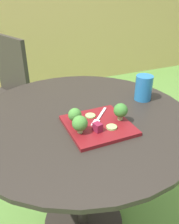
{
  "coord_description": "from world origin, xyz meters",
  "views": [
    {
      "loc": [
        -0.32,
        -0.8,
        1.22
      ],
      "look_at": [
        0.01,
        -0.06,
        0.77
      ],
      "focal_mm": 37.16,
      "sensor_mm": 36.0,
      "label": 1
    }
  ],
  "objects_px": {
    "patio_chair": "(1,89)",
    "fork": "(99,118)",
    "salad_plate": "(98,125)",
    "drinking_glass": "(143,89)"
  },
  "relations": [
    {
      "from": "patio_chair",
      "to": "fork",
      "type": "xyz_separation_m",
      "value": [
        0.32,
        -1.01,
        0.22
      ]
    },
    {
      "from": "salad_plate",
      "to": "drinking_glass",
      "type": "bearing_deg",
      "value": 24.31
    },
    {
      "from": "fork",
      "to": "patio_chair",
      "type": "bearing_deg",
      "value": 107.44
    },
    {
      "from": "drinking_glass",
      "to": "fork",
      "type": "relative_size",
      "value": 0.97
    },
    {
      "from": "fork",
      "to": "drinking_glass",
      "type": "bearing_deg",
      "value": 19.98
    },
    {
      "from": "drinking_glass",
      "to": "fork",
      "type": "xyz_separation_m",
      "value": [
        -0.28,
        -0.1,
        -0.04
      ]
    },
    {
      "from": "patio_chair",
      "to": "drinking_glass",
      "type": "relative_size",
      "value": 7.56
    },
    {
      "from": "salad_plate",
      "to": "drinking_glass",
      "type": "relative_size",
      "value": 2.04
    },
    {
      "from": "salad_plate",
      "to": "fork",
      "type": "relative_size",
      "value": 1.97
    },
    {
      "from": "salad_plate",
      "to": "drinking_glass",
      "type": "distance_m",
      "value": 0.34
    }
  ]
}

